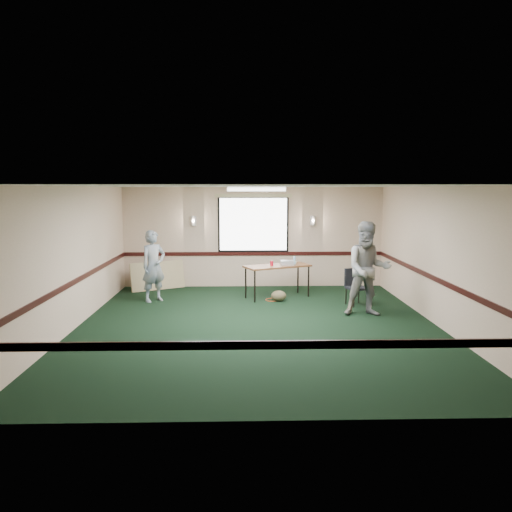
{
  "coord_description": "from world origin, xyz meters",
  "views": [
    {
      "loc": [
        -0.29,
        -9.43,
        2.66
      ],
      "look_at": [
        0.0,
        1.3,
        1.2
      ],
      "focal_mm": 35.0,
      "sensor_mm": 36.0,
      "label": 1
    }
  ],
  "objects_px": {
    "folding_table": "(277,268)",
    "conference_chair": "(355,284)",
    "person_left": "(154,266)",
    "projector": "(287,263)",
    "person_right": "(368,269)"
  },
  "relations": [
    {
      "from": "projector",
      "to": "person_left",
      "type": "distance_m",
      "value": 3.21
    },
    {
      "from": "person_left",
      "to": "folding_table",
      "type": "bearing_deg",
      "value": -34.31
    },
    {
      "from": "projector",
      "to": "folding_table",
      "type": "bearing_deg",
      "value": -168.64
    },
    {
      "from": "person_left",
      "to": "conference_chair",
      "type": "bearing_deg",
      "value": -46.74
    },
    {
      "from": "projector",
      "to": "conference_chair",
      "type": "bearing_deg",
      "value": -32.75
    },
    {
      "from": "conference_chair",
      "to": "person_right",
      "type": "relative_size",
      "value": 0.42
    },
    {
      "from": "folding_table",
      "to": "conference_chair",
      "type": "relative_size",
      "value": 2.06
    },
    {
      "from": "folding_table",
      "to": "projector",
      "type": "bearing_deg",
      "value": -10.58
    },
    {
      "from": "conference_chair",
      "to": "person_right",
      "type": "xyz_separation_m",
      "value": [
        0.04,
        -0.98,
        0.5
      ]
    },
    {
      "from": "folding_table",
      "to": "projector",
      "type": "xyz_separation_m",
      "value": [
        0.24,
        0.06,
        0.11
      ]
    },
    {
      "from": "person_left",
      "to": "person_right",
      "type": "xyz_separation_m",
      "value": [
        4.71,
        -1.46,
        0.15
      ]
    },
    {
      "from": "projector",
      "to": "person_right",
      "type": "xyz_separation_m",
      "value": [
        1.53,
        -1.86,
        0.14
      ]
    },
    {
      "from": "projector",
      "to": "person_left",
      "type": "xyz_separation_m",
      "value": [
        -3.19,
        -0.4,
        -0.01
      ]
    },
    {
      "from": "folding_table",
      "to": "conference_chair",
      "type": "xyz_separation_m",
      "value": [
        1.72,
        -0.82,
        -0.25
      ]
    },
    {
      "from": "projector",
      "to": "person_right",
      "type": "height_order",
      "value": "person_right"
    }
  ]
}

